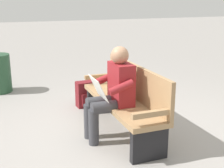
% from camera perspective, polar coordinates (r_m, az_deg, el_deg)
% --- Properties ---
extents(ground_plane, '(40.00, 40.00, 0.00)m').
position_cam_1_polar(ground_plane, '(4.20, 1.64, -8.81)').
color(ground_plane, gray).
extents(bench_near, '(1.80, 0.49, 0.90)m').
position_cam_1_polar(bench_near, '(4.06, 2.62, -2.76)').
color(bench_near, '#9E7A51').
rests_on(bench_near, ground).
extents(person_seated, '(0.57, 0.57, 1.18)m').
position_cam_1_polar(person_seated, '(3.82, 0.13, -1.27)').
color(person_seated, maroon).
rests_on(person_seated, ground).
extents(backpack, '(0.24, 0.32, 0.42)m').
position_cam_1_polar(backpack, '(5.08, -4.81, -1.92)').
color(backpack, maroon).
rests_on(backpack, ground).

